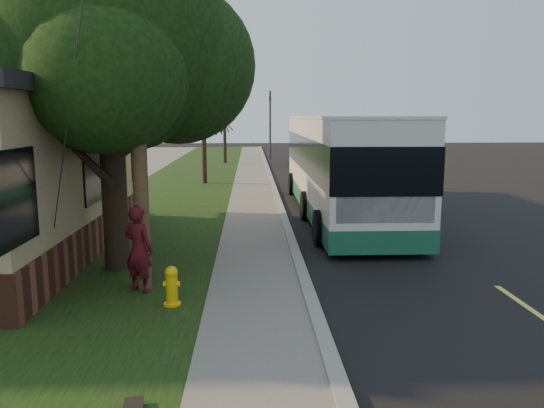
{
  "coord_description": "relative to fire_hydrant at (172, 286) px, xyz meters",
  "views": [
    {
      "loc": [
        -1.14,
        -9.43,
        3.53
      ],
      "look_at": [
        -0.64,
        2.69,
        1.5
      ],
      "focal_mm": 35.0,
      "sensor_mm": 36.0,
      "label": 1
    }
  ],
  "objects": [
    {
      "name": "ground",
      "position": [
        2.6,
        0.0,
        -0.43
      ],
      "size": [
        120.0,
        120.0,
        0.0
      ],
      "primitive_type": "plane",
      "color": "black",
      "rests_on": "ground"
    },
    {
      "name": "fire_hydrant",
      "position": [
        0.0,
        0.0,
        0.0
      ],
      "size": [
        0.32,
        0.32,
        0.74
      ],
      "color": "yellow",
      "rests_on": "grass_verge"
    },
    {
      "name": "bare_tree_near",
      "position": [
        -0.9,
        18.0,
        1.72
      ],
      "size": [
        1.38,
        1.21,
        4.31
      ],
      "color": "black",
      "rests_on": "grass_verge"
    },
    {
      "name": "leafy_tree",
      "position": [
        -1.57,
        2.65,
        4.73
      ],
      "size": [
        6.3,
        6.0,
        7.8
      ],
      "color": "black",
      "rests_on": "grass_verge"
    },
    {
      "name": "sidewalk",
      "position": [
        1.6,
        10.0,
        -0.39
      ],
      "size": [
        2.0,
        80.0,
        0.08
      ],
      "primitive_type": "cube",
      "color": "slate",
      "rests_on": "ground"
    },
    {
      "name": "distant_car",
      "position": [
        5.9,
        26.8,
        0.41
      ],
      "size": [
        2.18,
        5.01,
        1.68
      ],
      "primitive_type": "imported",
      "rotation": [
        0.0,
        0.0,
        0.04
      ],
      "color": "black",
      "rests_on": "ground"
    },
    {
      "name": "curb",
      "position": [
        2.6,
        10.0,
        -0.37
      ],
      "size": [
        0.25,
        80.0,
        0.12
      ],
      "primitive_type": "cube",
      "color": "gray",
      "rests_on": "ground"
    },
    {
      "name": "traffic_signal",
      "position": [
        3.1,
        34.0,
        2.73
      ],
      "size": [
        0.18,
        0.22,
        5.5
      ],
      "color": "#2D2D30",
      "rests_on": "ground"
    },
    {
      "name": "utility_pole",
      "position": [
        -0.71,
        0.99,
        4.2
      ],
      "size": [
        2.86,
        3.21,
        9.07
      ],
      "color": "#473321",
      "rests_on": "ground"
    },
    {
      "name": "road",
      "position": [
        6.6,
        10.0,
        -0.43
      ],
      "size": [
        8.0,
        80.0,
        0.01
      ],
      "primitive_type": "cube",
      "color": "black",
      "rests_on": "ground"
    },
    {
      "name": "transit_bus",
      "position": [
        4.7,
        9.39,
        1.44
      ],
      "size": [
        3.0,
        13.0,
        3.51
      ],
      "color": "silver",
      "rests_on": "ground"
    },
    {
      "name": "grass_verge",
      "position": [
        -1.9,
        10.0,
        -0.4
      ],
      "size": [
        5.0,
        80.0,
        0.07
      ],
      "primitive_type": "cube",
      "color": "black",
      "rests_on": "ground"
    },
    {
      "name": "skateboarder",
      "position": [
        -0.75,
        0.81,
        0.51
      ],
      "size": [
        0.75,
        0.66,
        1.74
      ],
      "primitive_type": "imported",
      "rotation": [
        0.0,
        0.0,
        2.66
      ],
      "color": "#480E15",
      "rests_on": "grass_verge"
    },
    {
      "name": "bare_tree_far",
      "position": [
        -0.4,
        30.0,
        1.57
      ],
      "size": [
        1.38,
        1.21,
        4.03
      ],
      "color": "black",
      "rests_on": "grass_verge"
    },
    {
      "name": "dumpster",
      "position": [
        -5.33,
        9.35,
        0.27
      ],
      "size": [
        1.57,
        1.28,
        1.32
      ],
      "color": "black",
      "rests_on": "building_lot"
    }
  ]
}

